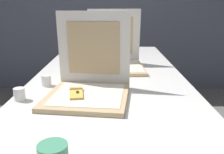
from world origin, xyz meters
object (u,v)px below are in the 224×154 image
pizza_box_front (89,85)px  cup_white_mid (67,73)px  table (109,85)px  cup_white_near_center (46,81)px  cup_white_near_left (19,94)px  pizza_box_middle (115,60)px  cup_white_far (75,61)px

pizza_box_front → cup_white_mid: (-0.16, 0.32, -0.03)m
table → cup_white_near_center: cup_white_near_center is taller
cup_white_mid → cup_white_near_left: bearing=-112.6°
pizza_box_front → cup_white_near_center: bearing=154.8°
cup_white_near_center → pizza_box_middle: bearing=46.0°
pizza_box_middle → cup_white_far: 0.31m
table → pizza_box_front: pizza_box_front is taller
table → cup_white_far: (-0.26, 0.35, 0.07)m
pizza_box_middle → pizza_box_front: bearing=-106.5°
cup_white_mid → cup_white_near_left: size_ratio=1.00×
pizza_box_middle → cup_white_far: pizza_box_middle is taller
cup_white_far → cup_white_mid: (0.00, -0.33, 0.00)m
pizza_box_front → cup_white_far: 0.67m
table → cup_white_near_left: size_ratio=38.63×
cup_white_far → cup_white_near_center: same height
pizza_box_front → cup_white_far: (-0.16, 0.65, -0.03)m
table → pizza_box_middle: size_ratio=5.76×
table → pizza_box_middle: bearing=80.8°
pizza_box_middle → cup_white_near_left: bearing=-129.4°
cup_white_near_center → pizza_box_front: bearing=-32.0°
pizza_box_middle → table: bearing=-102.1°
pizza_box_front → pizza_box_middle: size_ratio=1.06×
cup_white_far → cup_white_near_left: 0.73m
pizza_box_front → cup_white_mid: pizza_box_front is taller
pizza_box_middle → cup_white_near_left: size_ratio=6.71×
cup_white_near_left → pizza_box_front: bearing=10.5°
pizza_box_front → cup_white_far: size_ratio=7.10×
cup_white_far → cup_white_near_left: same height
cup_white_mid → cup_white_near_center: (-0.09, -0.16, 0.00)m
table → cup_white_mid: (-0.26, 0.02, 0.07)m
cup_white_near_center → cup_white_near_left: same height
pizza_box_front → cup_white_near_left: bearing=-162.7°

